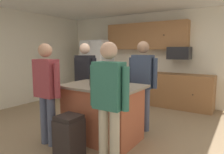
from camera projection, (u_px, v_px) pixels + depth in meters
The scene contains 21 objects.
floor at pixel (107, 133), 3.84m from camera, with size 7.04×7.04×0.00m, color #937A5B.
back_wall at pixel (161, 58), 6.01m from camera, with size 6.40×0.10×2.60m, color beige.
side_wall_left at pixel (5, 59), 5.39m from camera, with size 0.10×5.60×2.60m, color beige.
cabinet_run_upper at pixel (146, 36), 5.98m from camera, with size 2.40×0.38×0.75m.
cabinet_run_lower at pixel (177, 91), 5.53m from camera, with size 1.80×0.63×0.90m.
refrigerator at pixel (97, 69), 6.78m from camera, with size 0.87×0.76×1.84m.
microwave_over_range at pixel (179, 53), 5.42m from camera, with size 0.56×0.40×0.32m, color black.
kitchen_island at pixel (103, 112), 3.53m from camera, with size 1.34×0.93×0.95m.
person_guest_by_door at pixel (143, 80), 3.89m from camera, with size 0.57×0.22×1.69m.
person_elder_center at pixel (109, 97), 2.60m from camera, with size 0.57×0.22×1.63m.
person_guest_right at pixel (47, 88), 3.27m from camera, with size 0.57×0.22×1.63m.
person_guest_left at pixel (85, 77), 4.32m from camera, with size 0.57×0.22×1.67m.
mug_blue_stoneware at pixel (97, 79), 3.80m from camera, with size 0.12×0.08×0.09m.
mug_ceramic_white at pixel (93, 81), 3.60m from camera, with size 0.12×0.08×0.11m.
glass_dark_ale at pixel (92, 83), 3.26m from camera, with size 0.08×0.08×0.15m.
tumbler_amber at pixel (92, 80), 3.41m from camera, with size 0.07×0.07×0.17m.
glass_short_whisky at pixel (112, 84), 3.06m from camera, with size 0.07×0.07×0.16m.
glass_pilsner at pixel (101, 83), 3.20m from camera, with size 0.06×0.06×0.17m.
glass_stout_tall at pixel (126, 84), 3.17m from camera, with size 0.07×0.07×0.14m.
serving_tray at pixel (112, 84), 3.40m from camera, with size 0.44×0.30×0.04m.
trash_bin at pixel (69, 136), 2.97m from camera, with size 0.34×0.34×0.61m.
Camera 1 is at (2.06, -3.04, 1.53)m, focal length 33.19 mm.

